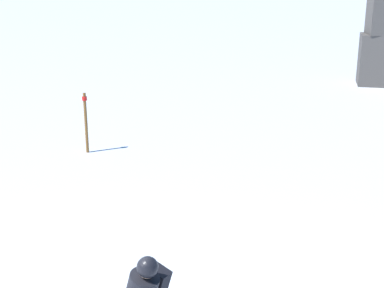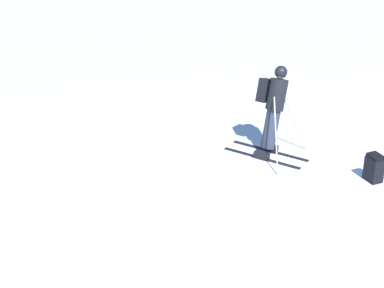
% 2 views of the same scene
% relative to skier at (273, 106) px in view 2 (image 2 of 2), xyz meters
% --- Properties ---
extents(ground_plane, '(300.00, 300.00, 0.00)m').
position_rel_skier_xyz_m(ground_plane, '(-1.12, 0.06, -0.90)').
color(ground_plane, white).
extents(skier, '(1.42, 1.63, 1.67)m').
position_rel_skier_xyz_m(skier, '(0.00, 0.00, 0.00)').
color(skier, black).
rests_on(skier, ground).
extents(spare_backpack, '(0.37, 0.35, 0.50)m').
position_rel_skier_xyz_m(spare_backpack, '(-0.86, -1.86, -0.66)').
color(spare_backpack, black).
rests_on(spare_backpack, ground).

